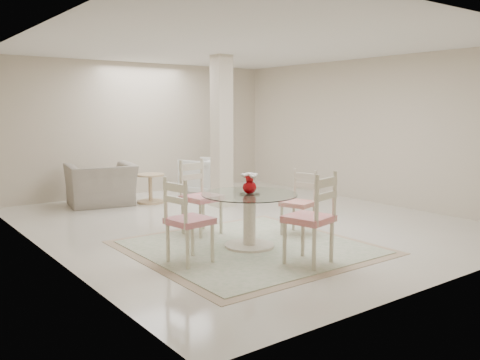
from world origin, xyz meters
TOP-DOWN VIEW (x-y plane):
  - ground at (0.00, 0.00)m, footprint 7.00×7.00m
  - room_shell at (0.00, 0.00)m, footprint 6.02×7.02m
  - column at (0.50, 1.30)m, footprint 0.30×0.30m
  - area_rug at (-0.86, -1.27)m, footprint 2.80×2.80m
  - dining_table at (-0.86, -1.27)m, footprint 1.21×1.21m
  - red_vase at (-0.85, -1.28)m, footprint 0.20×0.19m
  - dining_chair_east at (0.15, -1.14)m, footprint 0.50×0.50m
  - dining_chair_north at (-0.98, -0.26)m, footprint 0.53×0.53m
  - dining_chair_west at (-1.87, -1.40)m, footprint 0.50×0.50m
  - dining_chair_south at (-0.72, -2.29)m, footprint 0.57×0.57m
  - recliner_taupe at (-1.26, 2.65)m, footprint 1.33×1.21m
  - armchair_white at (0.92, 2.52)m, footprint 1.05×1.06m
  - side_table at (-0.43, 2.31)m, footprint 0.53×0.53m

SIDE VIEW (x-z plane):
  - ground at x=0.00m, z-range 0.00..0.00m
  - area_rug at x=-0.86m, z-range 0.00..0.02m
  - side_table at x=-0.43m, z-range -0.02..0.53m
  - dining_table at x=-0.86m, z-range 0.01..0.70m
  - armchair_white at x=0.92m, z-range 0.00..0.76m
  - recliner_taupe at x=-1.26m, z-range 0.00..0.76m
  - dining_chair_east at x=0.15m, z-range 0.03..1.03m
  - dining_chair_west at x=-1.87m, z-range 0.03..1.13m
  - dining_chair_north at x=-0.98m, z-range 0.03..1.19m
  - dining_chair_south at x=-0.72m, z-range 0.03..1.21m
  - red_vase at x=-0.85m, z-range 0.70..0.97m
  - column at x=0.50m, z-range 0.00..2.70m
  - room_shell at x=0.00m, z-range 0.50..3.21m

